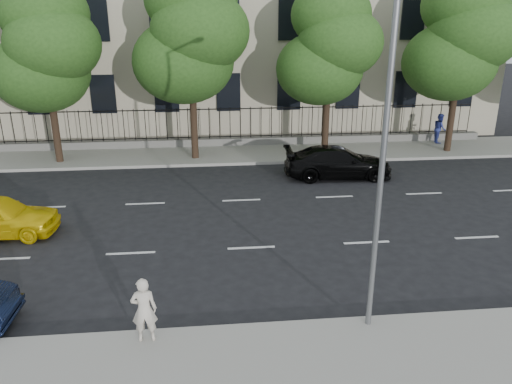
% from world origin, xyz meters
% --- Properties ---
extents(ground, '(120.00, 120.00, 0.00)m').
position_xyz_m(ground, '(0.00, 0.00, 0.00)').
color(ground, black).
rests_on(ground, ground).
extents(near_sidewalk, '(60.00, 4.00, 0.15)m').
position_xyz_m(near_sidewalk, '(0.00, -4.00, 0.07)').
color(near_sidewalk, gray).
rests_on(near_sidewalk, ground).
extents(far_sidewalk, '(60.00, 4.00, 0.15)m').
position_xyz_m(far_sidewalk, '(0.00, 14.00, 0.07)').
color(far_sidewalk, gray).
rests_on(far_sidewalk, ground).
extents(lane_markings, '(49.60, 4.62, 0.01)m').
position_xyz_m(lane_markings, '(0.00, 4.75, 0.01)').
color(lane_markings, silver).
rests_on(lane_markings, ground).
extents(iron_fence, '(30.00, 0.50, 2.20)m').
position_xyz_m(iron_fence, '(0.00, 15.70, 0.65)').
color(iron_fence, slate).
rests_on(iron_fence, far_sidewalk).
extents(street_light, '(0.25, 3.32, 8.05)m').
position_xyz_m(street_light, '(2.50, -1.77, 5.15)').
color(street_light, slate).
rests_on(street_light, near_sidewalk).
extents(tree_b, '(5.53, 5.12, 8.97)m').
position_xyz_m(tree_b, '(-8.96, 13.36, 5.84)').
color(tree_b, '#382619').
rests_on(tree_b, far_sidewalk).
extents(tree_c, '(5.89, 5.50, 9.80)m').
position_xyz_m(tree_c, '(-1.96, 13.36, 6.41)').
color(tree_c, '#382619').
rests_on(tree_c, far_sidewalk).
extents(tree_d, '(5.34, 4.94, 8.84)m').
position_xyz_m(tree_d, '(5.04, 13.36, 5.84)').
color(tree_d, '#382619').
rests_on(tree_d, far_sidewalk).
extents(tree_e, '(5.71, 5.31, 9.46)m').
position_xyz_m(tree_e, '(12.04, 13.36, 6.20)').
color(tree_e, '#382619').
rests_on(tree_e, far_sidewalk).
extents(black_sedan, '(5.19, 2.30, 1.48)m').
position_xyz_m(black_sedan, '(4.81, 9.65, 0.74)').
color(black_sedan, black).
rests_on(black_sedan, ground).
extents(woman_near, '(0.62, 0.42, 1.65)m').
position_xyz_m(woman_near, '(-2.96, -2.41, 0.97)').
color(woman_near, beige).
rests_on(woman_near, near_sidewalk).
extents(pedestrian_far, '(0.81, 0.96, 1.72)m').
position_xyz_m(pedestrian_far, '(12.29, 14.97, 1.01)').
color(pedestrian_far, navy).
rests_on(pedestrian_far, far_sidewalk).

